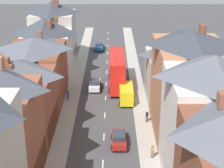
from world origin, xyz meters
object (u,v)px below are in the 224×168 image
Objects in this scene: delivery_van at (127,93)px; double_decker_bus_lead at (118,70)px; pedestrian_mid_right at (154,151)px; pedestrian_far_left at (148,116)px; car_parked_left_a at (101,46)px; pedestrian_far_right at (69,94)px; car_mid_white at (120,138)px; car_parked_left_b at (96,84)px.

double_decker_bus_lead is at bearing 101.82° from delivery_van.
pedestrian_mid_right is at bearing -81.52° from delivery_van.
pedestrian_mid_right is at bearing -91.04° from pedestrian_far_left.
car_parked_left_a is 35.56m from pedestrian_far_left.
pedestrian_far_left is 13.42m from pedestrian_far_right.
delivery_van is at bearing -80.01° from car_parked_left_a.
car_mid_white is 2.63× the size of pedestrian_far_left.
car_mid_white is at bearing -84.90° from car_parked_left_a.
car_parked_left_b is at bearing 101.73° from car_mid_white.
car_parked_left_b is at bearing -158.02° from double_decker_bus_lead.
double_decker_bus_lead is 2.08× the size of delivery_van.
pedestrian_far_left is (7.39, -34.79, 0.19)m from car_parked_left_a.
pedestrian_mid_right reaches higher than car_mid_white.
car_parked_left_a is 2.59× the size of pedestrian_mid_right.
double_decker_bus_lead is 6.71× the size of pedestrian_far_right.
delivery_van is 3.23× the size of pedestrian_mid_right.
delivery_van is 3.23× the size of pedestrian_far_right.
delivery_van is (4.90, -27.83, 0.50)m from car_parked_left_a.
car_mid_white is at bearing -95.92° from delivery_van.
pedestrian_mid_right is (7.23, -20.46, 0.18)m from car_parked_left_b.
pedestrian_far_left is at bearing 55.75° from car_mid_white.
car_parked_left_a is 2.59× the size of pedestrian_far_right.
car_parked_left_a is 23.02m from car_parked_left_b.
double_decker_bus_lead is 2.55× the size of car_parked_left_b.
delivery_van is at bearing -78.18° from double_decker_bus_lead.
double_decker_bus_lead is 18.89m from car_mid_white.
pedestrian_far_left is (0.16, 8.69, 0.00)m from pedestrian_mid_right.
pedestrian_far_left and pedestrian_far_right have the same top height.
pedestrian_far_right is (-8.75, 0.38, -0.30)m from delivery_van.
double_decker_bus_lead is 9.64m from pedestrian_far_right.
pedestrian_mid_right is at bearing -70.52° from car_parked_left_b.
car_mid_white is 6.74m from pedestrian_far_left.
pedestrian_far_right is at bearing 119.97° from car_mid_white.
pedestrian_mid_right is at bearing -55.35° from pedestrian_far_right.
double_decker_bus_lead is 6.56m from delivery_van.
delivery_van reaches higher than pedestrian_far_left.
car_mid_white is at bearing 139.35° from pedestrian_mid_right.
pedestrian_mid_right and pedestrian_far_left have the same top height.
car_parked_left_b is at bearing 122.14° from pedestrian_far_left.
pedestrian_far_left is at bearing -73.95° from double_decker_bus_lead.
car_mid_white is at bearing -89.97° from double_decker_bus_lead.
car_parked_left_a is (-3.59, 21.57, -1.97)m from double_decker_bus_lead.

